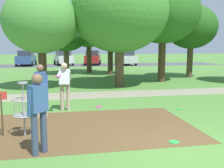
{
  "coord_description": "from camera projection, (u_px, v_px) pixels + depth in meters",
  "views": [
    {
      "loc": [
        -2.61,
        -4.87,
        2.24
      ],
      "look_at": [
        -0.98,
        3.73,
        1.0
      ],
      "focal_mm": 41.68,
      "sensor_mm": 36.0,
      "label": 1
    }
  ],
  "objects": [
    {
      "name": "disc_golf_basket",
      "position": [
        21.0,
        107.0,
        6.51
      ],
      "size": [
        0.98,
        0.58,
        1.39
      ],
      "color": "#9E9EA3",
      "rests_on": "ground"
    },
    {
      "name": "frisbee_far_right",
      "position": [
        99.0,
        107.0,
        9.83
      ],
      "size": [
        0.23,
        0.23,
        0.02
      ],
      "primitive_type": "cylinder",
      "color": "#E53D99",
      "rests_on": "ground"
    },
    {
      "name": "tree_far_right",
      "position": [
        66.0,
        32.0,
        20.96
      ],
      "size": [
        3.76,
        3.76,
        5.1
      ],
      "color": "brown",
      "rests_on": "ground"
    },
    {
      "name": "tree_far_left",
      "position": [
        191.0,
        27.0,
        19.06
      ],
      "size": [
        3.76,
        3.76,
        5.33
      ],
      "color": "brown",
      "rests_on": "ground"
    },
    {
      "name": "parked_car_center_left",
      "position": [
        63.0,
        58.0,
        32.95
      ],
      "size": [
        2.51,
        4.45,
        1.84
      ],
      "color": "silver",
      "rests_on": "ground"
    },
    {
      "name": "gravel_path",
      "position": [
        119.0,
        94.0,
        12.54
      ],
      "size": [
        40.0,
        1.78,
        0.0
      ],
      "primitive_type": "cube",
      "color": "gray",
      "rests_on": "ground"
    },
    {
      "name": "tree_near_right",
      "position": [
        163.0,
        12.0,
        16.46
      ],
      "size": [
        4.68,
        4.68,
        6.45
      ],
      "color": "#4C3823",
      "rests_on": "ground"
    },
    {
      "name": "player_waiting_left",
      "position": [
        65.0,
        83.0,
        9.15
      ],
      "size": [
        0.61,
        1.06,
        1.71
      ],
      "color": "tan",
      "rests_on": "ground"
    },
    {
      "name": "tree_near_left",
      "position": [
        120.0,
        11.0,
        14.39
      ],
      "size": [
        5.39,
        5.39,
        6.52
      ],
      "color": "brown",
      "rests_on": "ground"
    },
    {
      "name": "tree_mid_center",
      "position": [
        110.0,
        29.0,
        21.0
      ],
      "size": [
        3.86,
        3.86,
        5.36
      ],
      "color": "#4C3823",
      "rests_on": "ground"
    },
    {
      "name": "dirt_tee_pad",
      "position": [
        88.0,
        127.0,
        7.35
      ],
      "size": [
        5.95,
        3.72,
        0.01
      ],
      "primitive_type": "cube",
      "color": "brown",
      "rests_on": "ground"
    },
    {
      "name": "parked_car_rightmost",
      "position": [
        126.0,
        58.0,
        33.04
      ],
      "size": [
        2.22,
        4.33,
        1.84
      ],
      "color": "#B2B7BC",
      "rests_on": "ground"
    },
    {
      "name": "tree_far_center",
      "position": [
        89.0,
        28.0,
        22.48
      ],
      "size": [
        3.93,
        3.93,
        5.57
      ],
      "color": "brown",
      "rests_on": "ground"
    },
    {
      "name": "parked_car_leftmost",
      "position": [
        26.0,
        58.0,
        31.74
      ],
      "size": [
        2.18,
        4.3,
        1.84
      ],
      "color": "#2D4784",
      "rests_on": "ground"
    },
    {
      "name": "player_foreground_watching",
      "position": [
        41.0,
        88.0,
        8.22
      ],
      "size": [
        0.47,
        0.4,
        1.71
      ],
      "color": "tan",
      "rests_on": "ground"
    },
    {
      "name": "parking_lot_strip",
      "position": [
        84.0,
        65.0,
        32.87
      ],
      "size": [
        36.0,
        6.0,
        0.01
      ],
      "primitive_type": "cube",
      "color": "#4C4C51",
      "rests_on": "ground"
    },
    {
      "name": "frisbee_by_tee",
      "position": [
        179.0,
        109.0,
        9.47
      ],
      "size": [
        0.2,
        0.2,
        0.02
      ],
      "primitive_type": "cylinder",
      "color": "green",
      "rests_on": "ground"
    },
    {
      "name": "player_throwing",
      "position": [
        38.0,
        109.0,
        5.38
      ],
      "size": [
        0.47,
        0.45,
        1.71
      ],
      "color": "#384260",
      "rests_on": "ground"
    },
    {
      "name": "ground_plane",
      "position": [
        190.0,
        153.0,
        5.54
      ],
      "size": [
        160.0,
        160.0,
        0.0
      ],
      "primitive_type": "plane",
      "color": "#518438"
    },
    {
      "name": "parked_car_center_right",
      "position": [
        93.0,
        58.0,
        33.41
      ],
      "size": [
        2.58,
        4.47,
        1.84
      ],
      "color": "maroon",
      "rests_on": "ground"
    },
    {
      "name": "frisbee_near_basket",
      "position": [
        174.0,
        142.0,
        6.17
      ],
      "size": [
        0.25,
        0.25,
        0.02
      ],
      "primitive_type": "cylinder",
      "color": "green",
      "rests_on": "ground"
    },
    {
      "name": "tree_mid_right",
      "position": [
        41.0,
        21.0,
        13.7
      ],
      "size": [
        3.99,
        3.99,
        5.31
      ],
      "color": "#422D1E",
      "rests_on": "ground"
    }
  ]
}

